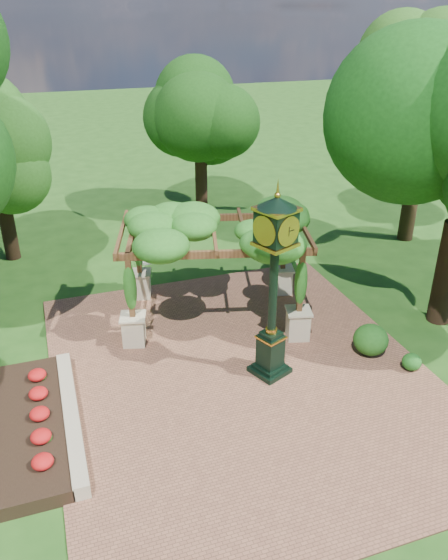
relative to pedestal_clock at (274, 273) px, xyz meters
name	(u,v)px	position (x,y,z in m)	size (l,w,h in m)	color
ground	(255,396)	(-0.75, -0.81, -3.08)	(120.00, 120.00, 0.00)	#1E4714
brick_plaza	(242,374)	(-0.75, 0.19, -3.06)	(10.00, 12.00, 0.04)	brown
border_wall	(71,417)	(-5.35, -0.31, -2.88)	(0.35, 5.00, 0.40)	#C6B793
flower_bed	(33,425)	(-6.25, -0.31, -2.90)	(1.50, 5.00, 0.36)	red
pedestal_clock	(274,273)	(0.00, 0.00, 0.00)	(1.33, 1.33, 5.15)	black
pergola	(213,232)	(-0.49, 3.43, -0.12)	(6.44, 4.93, 3.60)	beige
sundial	(148,250)	(-1.64, 8.37, -2.59)	(0.68, 0.68, 1.11)	gray
shrub_front	(412,362)	(3.76, -1.17, -2.80)	(0.53, 0.53, 0.48)	#1C5919
shrub_mid	(371,340)	(3.11, -0.10, -2.58)	(1.01, 1.01, 0.90)	#1F5417
shrub_back	(285,267)	(2.89, 5.27, -2.65)	(0.86, 0.86, 0.77)	#2F681E
tree_north	(200,112)	(2.13, 13.44, 1.66)	(3.78, 3.78, 6.91)	#311D13
tree_east_far	(427,95)	(9.44, 7.06, 2.93)	(3.88, 3.88, 8.76)	#302213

